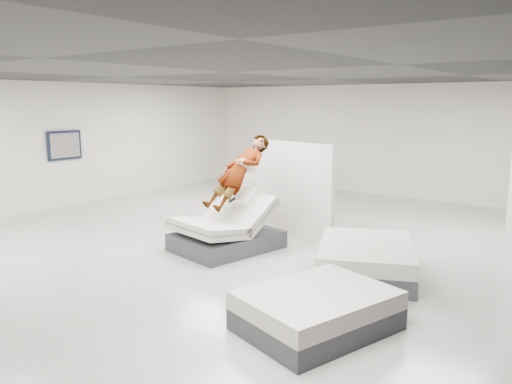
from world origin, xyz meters
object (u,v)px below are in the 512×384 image
(remote, at_px, (232,200))
(person, at_px, (239,185))
(flat_bed_left_far, at_px, (273,186))
(wall_poster, at_px, (65,145))
(divider_panel, at_px, (292,190))
(flat_bed_right_near, at_px, (317,310))
(hero_bed, at_px, (226,231))
(flat_bed_right_far, at_px, (366,259))

(remote, bearing_deg, person, 122.15)
(person, height_order, remote, person)
(flat_bed_left_far, bearing_deg, wall_poster, -128.93)
(person, bearing_deg, wall_poster, -171.00)
(remote, bearing_deg, divider_panel, 89.48)
(person, bearing_deg, flat_bed_right_near, -26.03)
(remote, xyz_separation_m, wall_poster, (-6.02, 0.58, 0.63))
(flat_bed_right_near, relative_size, flat_bed_left_far, 0.84)
(person, xyz_separation_m, wall_poster, (-5.87, 0.19, 0.42))
(divider_panel, xyz_separation_m, wall_poster, (-6.32, -0.93, 0.64))
(flat_bed_left_far, xyz_separation_m, wall_poster, (-3.51, -4.34, 1.29))
(remote, distance_m, divider_panel, 1.54)
(wall_poster, bearing_deg, hero_bed, -4.99)
(flat_bed_right_near, bearing_deg, flat_bed_right_far, 98.91)
(hero_bed, xyz_separation_m, divider_panel, (0.51, 1.43, 0.62))
(flat_bed_left_far, bearing_deg, remote, -62.96)
(hero_bed, relative_size, flat_bed_left_far, 0.84)
(flat_bed_right_near, bearing_deg, person, 143.09)
(flat_bed_right_far, bearing_deg, divider_panel, 150.67)
(hero_bed, distance_m, divider_panel, 1.64)
(flat_bed_right_far, xyz_separation_m, flat_bed_left_far, (-4.97, 4.62, 0.05))
(hero_bed, bearing_deg, flat_bed_right_far, 4.76)
(person, height_order, flat_bed_right_far, person)
(divider_panel, height_order, flat_bed_right_far, divider_panel)
(remote, distance_m, wall_poster, 6.08)
(divider_panel, relative_size, flat_bed_right_far, 0.92)
(flat_bed_left_far, distance_m, wall_poster, 5.73)
(person, distance_m, flat_bed_left_far, 5.18)
(person, xyz_separation_m, flat_bed_right_near, (2.94, -2.21, -0.94))
(flat_bed_right_far, bearing_deg, hero_bed, -175.24)
(flat_bed_right_far, bearing_deg, flat_bed_left_far, 137.06)
(person, distance_m, remote, 0.47)
(flat_bed_left_far, bearing_deg, flat_bed_right_near, -51.82)
(flat_bed_left_far, bearing_deg, hero_bed, -64.62)
(person, relative_size, divider_panel, 0.82)
(hero_bed, height_order, wall_poster, wall_poster)
(divider_panel, bearing_deg, flat_bed_right_near, -41.02)
(divider_panel, bearing_deg, flat_bed_right_far, -17.12)
(remote, distance_m, flat_bed_left_far, 5.56)
(flat_bed_right_far, relative_size, wall_poster, 2.42)
(flat_bed_right_near, distance_m, wall_poster, 9.23)
(remote, relative_size, wall_poster, 0.15)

